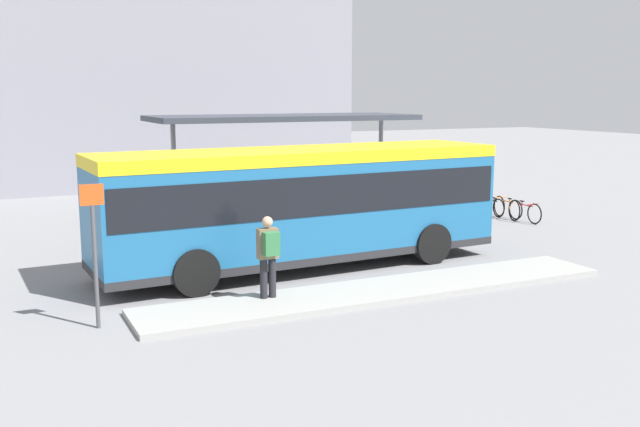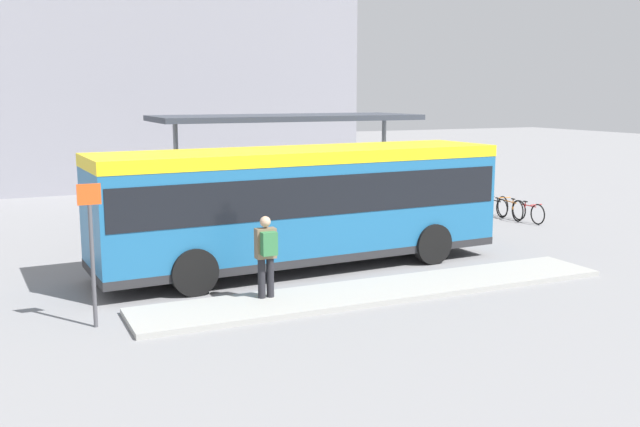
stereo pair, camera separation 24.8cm
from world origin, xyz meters
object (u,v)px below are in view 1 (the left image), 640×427
Objects in this scene: bicycle_red at (525,211)px; potted_planter_near_shelter at (395,210)px; city_bus at (302,199)px; platform_sign at (94,249)px; bicycle_orange at (507,208)px; pedestrian_waiting at (268,252)px; bicycle_black at (491,206)px.

potted_planter_near_shelter reaches higher than bicycle_red.
city_bus is 5.88m from potted_planter_near_shelter.
bicycle_red is 16.40m from platform_sign.
bicycle_orange is at bearing 4.27° from potted_planter_near_shelter.
bicycle_red is at bearing -4.81° from potted_planter_near_shelter.
city_bus is at bearing 26.36° from platform_sign.
potted_planter_near_shelter reaches higher than bicycle_orange.
bicycle_red is 0.95× the size of bicycle_orange.
potted_planter_near_shelter is at bearing 103.92° from bicycle_orange.
bicycle_orange is at bearing 17.36° from city_bus.
bicycle_black is (11.61, 7.03, -0.79)m from pedestrian_waiting.
platform_sign is at bearing 118.72° from bicycle_black.
platform_sign is (-5.52, -2.74, -0.25)m from city_bus.
potted_planter_near_shelter is at bearing -94.13° from bicycle_red.
platform_sign is (-3.57, -0.10, 0.42)m from pedestrian_waiting.
pedestrian_waiting is 8.95m from potted_planter_near_shelter.
bicycle_orange reaches higher than bicycle_red.
bicycle_black is at bearing -171.43° from bicycle_red.
platform_sign is at bearing -156.57° from city_bus.
bicycle_black is 0.58× the size of platform_sign.
bicycle_red is 1.24× the size of potted_planter_near_shelter.
potted_planter_near_shelter is at bearing 31.02° from city_bus.
city_bus is 10.36m from bicycle_red.
potted_planter_near_shelter is 11.94m from platform_sign.
city_bus is 6.27× the size of bicycle_red.
city_bus reaches higher than bicycle_orange.
pedestrian_waiting is at bearing 124.76° from bicycle_black.
bicycle_red is at bearing -168.56° from bicycle_black.
platform_sign is (-15.18, -7.13, 1.20)m from bicycle_black.
bicycle_orange is at bearing 22.55° from platform_sign.
bicycle_orange is 1.30× the size of potted_planter_near_shelter.
pedestrian_waiting is 1.09× the size of bicycle_black.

